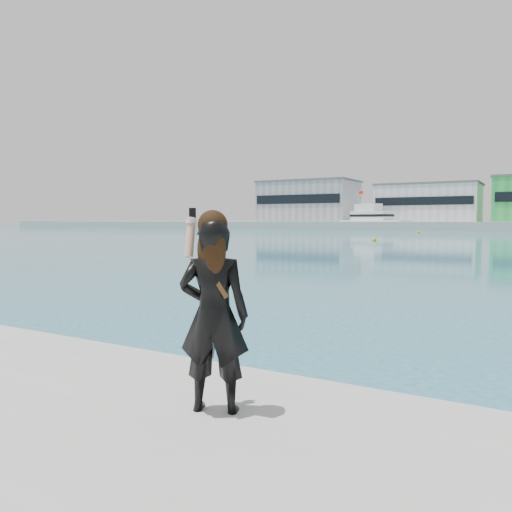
# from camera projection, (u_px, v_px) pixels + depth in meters

# --- Properties ---
(ground) EXTENTS (500.00, 500.00, 0.00)m
(ground) POSITION_uv_depth(u_px,v_px,m) (167.00, 472.00, 4.73)
(ground) COLOR #1B607F
(ground) RESTS_ON ground
(warehouse_grey_left) EXTENTS (26.52, 16.36, 11.50)m
(warehouse_grey_left) POSITION_uv_depth(u_px,v_px,m) (308.00, 201.00, 142.20)
(warehouse_grey_left) COLOR gray
(warehouse_grey_left) RESTS_ON far_quay
(warehouse_white) EXTENTS (24.48, 15.35, 9.50)m
(warehouse_white) POSITION_uv_depth(u_px,v_px,m) (428.00, 203.00, 125.93)
(warehouse_white) COLOR silver
(warehouse_white) RESTS_ON far_quay
(flagpole_left) EXTENTS (1.28, 0.16, 8.00)m
(flagpole_left) POSITION_uv_depth(u_px,v_px,m) (359.00, 204.00, 127.78)
(flagpole_left) COLOR silver
(flagpole_left) RESTS_ON far_quay
(motor_yacht) EXTENTS (18.47, 11.04, 8.34)m
(motor_yacht) POSITION_uv_depth(u_px,v_px,m) (373.00, 220.00, 120.92)
(motor_yacht) COLOR white
(motor_yacht) RESTS_ON ground
(buoy_far) EXTENTS (0.50, 0.50, 0.50)m
(buoy_far) POSITION_uv_depth(u_px,v_px,m) (418.00, 233.00, 91.05)
(buoy_far) COLOR #D9C80B
(buoy_far) RESTS_ON ground
(buoy_extra) EXTENTS (0.50, 0.50, 0.50)m
(buoy_extra) POSITION_uv_depth(u_px,v_px,m) (374.00, 241.00, 56.81)
(buoy_extra) COLOR #D9C80B
(buoy_extra) RESTS_ON ground
(woman) EXTENTS (0.68, 0.57, 1.69)m
(woman) POSITION_uv_depth(u_px,v_px,m) (214.00, 309.00, 4.09)
(woman) COLOR black
(woman) RESTS_ON near_quay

